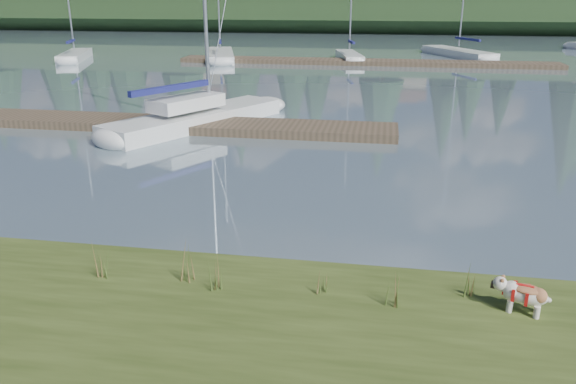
# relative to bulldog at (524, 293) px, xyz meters

# --- Properties ---
(ground) EXTENTS (200.00, 200.00, 0.00)m
(ground) POSITION_rel_bulldog_xyz_m (-5.55, 32.59, -0.64)
(ground) COLOR gray
(ground) RESTS_ON ground
(ridge) EXTENTS (200.00, 20.00, 5.00)m
(ridge) POSITION_rel_bulldog_xyz_m (-5.55, 75.59, 1.86)
(ridge) COLOR black
(ridge) RESTS_ON ground
(bulldog) EXTENTS (0.80, 0.46, 0.47)m
(bulldog) POSITION_rel_bulldog_xyz_m (0.00, 0.00, 0.00)
(bulldog) COLOR silver
(bulldog) RESTS_ON bank
(sailboat_main) EXTENTS (5.59, 8.29, 12.32)m
(sailboat_main) POSITION_rel_bulldog_xyz_m (-8.53, 12.56, -0.22)
(sailboat_main) COLOR white
(sailboat_main) RESTS_ON ground
(dock_near) EXTENTS (16.00, 2.00, 0.30)m
(dock_near) POSITION_rel_bulldog_xyz_m (-9.55, 11.59, -0.49)
(dock_near) COLOR #4C3D2C
(dock_near) RESTS_ON ground
(dock_far) EXTENTS (26.00, 2.20, 0.30)m
(dock_far) POSITION_rel_bulldog_xyz_m (-3.55, 32.59, -0.49)
(dock_far) COLOR #4C3D2C
(dock_far) RESTS_ON ground
(sailboat_bg_0) EXTENTS (3.87, 7.54, 10.90)m
(sailboat_bg_0) POSITION_rel_bulldog_xyz_m (-25.09, 32.50, -0.32)
(sailboat_bg_0) COLOR white
(sailboat_bg_0) RESTS_ON ground
(sailboat_bg_1) EXTENTS (4.32, 9.23, 13.44)m
(sailboat_bg_1) POSITION_rel_bulldog_xyz_m (-14.53, 34.76, -0.32)
(sailboat_bg_1) COLOR white
(sailboat_bg_1) RESTS_ON ground
(sailboat_bg_2) EXTENTS (2.65, 6.60, 9.90)m
(sailboat_bg_2) POSITION_rel_bulldog_xyz_m (-4.88, 35.17, -0.31)
(sailboat_bg_2) COLOR white
(sailboat_bg_2) RESTS_ON ground
(sailboat_bg_3) EXTENTS (5.57, 8.81, 13.06)m
(sailboat_bg_3) POSITION_rel_bulldog_xyz_m (3.06, 39.57, -0.32)
(sailboat_bg_3) COLOR white
(sailboat_bg_3) RESTS_ON ground
(weed_0) EXTENTS (0.17, 0.14, 0.69)m
(weed_0) POSITION_rel_bulldog_xyz_m (-4.94, 0.06, -0.00)
(weed_0) COLOR #475B23
(weed_0) RESTS_ON bank
(weed_1) EXTENTS (0.17, 0.14, 0.59)m
(weed_1) POSITION_rel_bulldog_xyz_m (-4.46, -0.09, -0.05)
(weed_1) COLOR #475B23
(weed_1) RESTS_ON bank
(weed_2) EXTENTS (0.17, 0.14, 0.64)m
(weed_2) POSITION_rel_bulldog_xyz_m (-1.80, -0.13, -0.03)
(weed_2) COLOR #475B23
(weed_2) RESTS_ON bank
(weed_3) EXTENTS (0.17, 0.14, 0.63)m
(weed_3) POSITION_rel_bulldog_xyz_m (-6.35, -0.02, -0.03)
(weed_3) COLOR #475B23
(weed_3) RESTS_ON bank
(weed_4) EXTENTS (0.17, 0.14, 0.38)m
(weed_4) POSITION_rel_bulldog_xyz_m (-2.88, 0.10, -0.14)
(weed_4) COLOR #475B23
(weed_4) RESTS_ON bank
(weed_5) EXTENTS (0.17, 0.14, 0.56)m
(weed_5) POSITION_rel_bulldog_xyz_m (-0.66, 0.36, -0.06)
(weed_5) COLOR #475B23
(weed_5) RESTS_ON bank
(mud_lip) EXTENTS (60.00, 0.50, 0.14)m
(mud_lip) POSITION_rel_bulldog_xyz_m (-5.55, 0.99, -0.57)
(mud_lip) COLOR #33281C
(mud_lip) RESTS_ON ground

